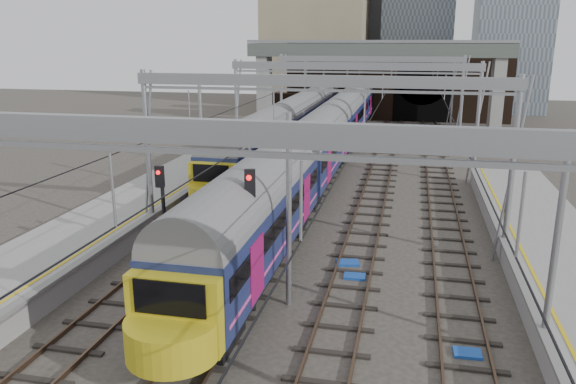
% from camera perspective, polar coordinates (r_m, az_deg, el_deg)
% --- Properties ---
extents(ground, '(160.00, 160.00, 0.00)m').
position_cam_1_polar(ground, '(19.14, -1.25, -13.94)').
color(ground, '#38332D').
rests_on(ground, ground).
extents(platform_left, '(4.32, 55.00, 1.12)m').
position_cam_1_polar(platform_left, '(25.07, -23.18, -6.53)').
color(platform_left, gray).
rests_on(platform_left, ground).
extents(tracks, '(14.40, 80.00, 0.22)m').
position_cam_1_polar(tracks, '(32.82, 4.96, -1.28)').
color(tracks, '#4C3828').
rests_on(tracks, ground).
extents(overhead_line, '(16.80, 80.00, 8.00)m').
position_cam_1_polar(overhead_line, '(38.02, 6.52, 11.00)').
color(overhead_line, gray).
rests_on(overhead_line, ground).
extents(retaining_wall, '(28.00, 2.75, 9.00)m').
position_cam_1_polar(retaining_wall, '(68.38, 10.45, 10.83)').
color(retaining_wall, black).
rests_on(retaining_wall, ground).
extents(overbridge, '(28.00, 3.00, 9.25)m').
position_cam_1_polar(overbridge, '(62.38, 9.03, 13.19)').
color(overbridge, gray).
rests_on(overbridge, ground).
extents(train_main, '(2.76, 63.83, 4.76)m').
position_cam_1_polar(train_main, '(45.44, 4.77, 6.52)').
color(train_main, black).
rests_on(train_main, ground).
extents(train_second, '(2.63, 60.95, 4.59)m').
position_cam_1_polar(train_second, '(58.50, 2.57, 8.44)').
color(train_second, black).
rests_on(train_second, ground).
extents(signal_near_left, '(0.33, 0.46, 4.65)m').
position_cam_1_polar(signal_near_left, '(22.57, -12.60, -1.55)').
color(signal_near_left, black).
rests_on(signal_near_left, ground).
extents(signal_near_centre, '(0.40, 0.48, 5.20)m').
position_cam_1_polar(signal_near_centre, '(19.15, -3.71, -3.29)').
color(signal_near_centre, black).
rests_on(signal_near_centre, ground).
extents(equip_cover_a, '(0.89, 0.64, 0.10)m').
position_cam_1_polar(equip_cover_a, '(23.14, 6.78, -8.50)').
color(equip_cover_a, '#1644A9').
rests_on(equip_cover_a, ground).
extents(equip_cover_b, '(1.08, 0.87, 0.11)m').
position_cam_1_polar(equip_cover_b, '(24.42, 6.08, -7.16)').
color(equip_cover_b, '#1644A9').
rests_on(equip_cover_b, ground).
extents(equip_cover_c, '(0.86, 0.62, 0.10)m').
position_cam_1_polar(equip_cover_c, '(18.70, 17.76, -15.32)').
color(equip_cover_c, '#1644A9').
rests_on(equip_cover_c, ground).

